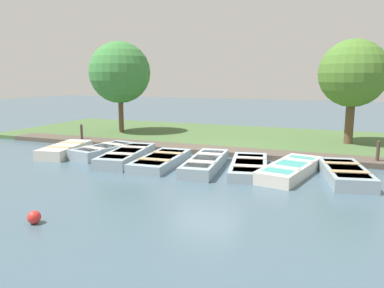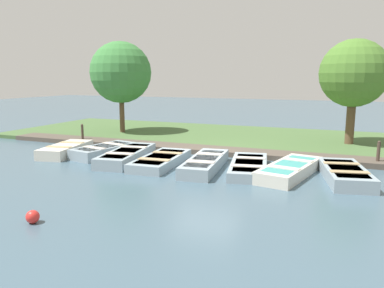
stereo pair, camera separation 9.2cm
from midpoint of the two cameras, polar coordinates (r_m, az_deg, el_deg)
name	(u,v)px [view 1 (the left image)]	position (r m, az deg, el deg)	size (l,w,h in m)	color
ground_plane	(206,161)	(13.69, 1.95, -2.59)	(80.00, 80.00, 0.00)	#425B6B
shore_bank	(240,138)	(18.37, 7.25, 0.89)	(8.00, 24.00, 0.18)	#476638
dock_walkway	(219,151)	(15.06, 3.89, -1.05)	(1.21, 20.46, 0.20)	#51473D
rowboat_0	(65,150)	(15.56, -18.90, -0.80)	(2.78, 1.52, 0.42)	beige
rowboat_1	(104,151)	(14.89, -13.44, -1.00)	(2.79, 1.61, 0.42)	#8C9EA8
rowboat_2	(127,155)	(13.85, -10.09, -1.72)	(3.51, 1.61, 0.42)	#8C9EA8
rowboat_3	(161,160)	(13.09, -4.94, -2.48)	(3.23, 1.42, 0.33)	#8C9EA8
rowboat_4	(205,163)	(12.45, 1.84, -2.93)	(3.41, 1.34, 0.40)	#8C9EA8
rowboat_5	(249,166)	(12.31, 8.47, -3.38)	(3.33, 1.72, 0.33)	#8C9EA8
rowboat_6	(290,169)	(12.05, 14.53, -3.73)	(3.44, 1.75, 0.39)	beige
rowboat_7	(345,173)	(12.00, 22.08, -4.18)	(3.03, 1.71, 0.41)	#8C9EA8
mooring_post_near	(82,134)	(18.00, -16.61, 1.53)	(0.11, 0.11, 0.90)	#47382D
mooring_post_far	(378,153)	(14.23, 26.29, -1.29)	(0.11, 0.11, 0.90)	#47382D
buoy	(34,217)	(8.61, -23.21, -10.21)	(0.28, 0.28, 0.28)	red
park_tree_far_left	(120,73)	(19.84, -11.09, 10.63)	(3.13, 3.13, 4.83)	brown
park_tree_left	(353,74)	(17.36, 23.18, 9.80)	(2.84, 2.84, 4.60)	brown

